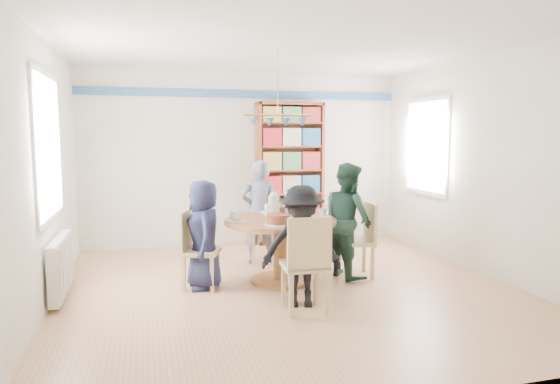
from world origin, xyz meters
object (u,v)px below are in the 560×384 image
object	(u,v)px
dining_table	(280,235)
chair_right	(362,236)
chair_far	(265,223)
person_left	(204,235)
person_far	(260,212)
chair_near	(307,260)
person_near	(301,246)
chair_left	(194,246)
person_right	(348,220)
radiator	(61,266)
bookshelf	(290,174)

from	to	relation	value
dining_table	chair_right	xyz separation A→B (m)	(1.03, -0.01, -0.06)
chair_far	person_left	bearing A→B (deg)	-132.90
chair_far	person_far	bearing A→B (deg)	-135.85
chair_far	chair_near	xyz separation A→B (m)	(-0.09, -2.09, 0.00)
chair_near	person_left	bearing A→B (deg)	128.58
person_far	dining_table	bearing A→B (deg)	98.53
chair_near	person_near	bearing A→B (deg)	85.51
chair_far	person_far	distance (m)	0.22
dining_table	chair_near	size ratio (longest dim) A/B	1.36
chair_left	chair_right	world-z (taller)	chair_right
chair_far	chair_near	bearing A→B (deg)	-92.36
person_right	person_near	size ratio (longest dim) A/B	1.14
chair_right	person_near	xyz separation A→B (m)	(-1.04, -0.84, 0.12)
chair_right	person_near	distance (m)	1.34
radiator	person_far	distance (m)	2.54
chair_far	person_near	bearing A→B (deg)	-92.11
person_right	bookshelf	distance (m)	2.09
radiator	chair_far	distance (m)	2.64
person_far	bookshelf	bearing A→B (deg)	-117.15
chair_near	person_left	size ratio (longest dim) A/B	0.78
chair_near	person_far	bearing A→B (deg)	90.20
person_far	person_right	bearing A→B (deg)	140.83
person_far	person_near	world-z (taller)	person_far
chair_left	person_right	size ratio (longest dim) A/B	0.63
chair_left	radiator	bearing A→B (deg)	-179.61
chair_left	chair_near	size ratio (longest dim) A/B	0.92
radiator	chair_left	bearing A→B (deg)	0.39
chair_near	person_left	world-z (taller)	person_left
person_left	person_far	distance (m)	1.26
chair_near	person_right	size ratio (longest dim) A/B	0.69
person_left	person_right	distance (m)	1.74
person_near	bookshelf	distance (m)	3.05
chair_right	person_far	bearing A→B (deg)	138.56
bookshelf	person_far	bearing A→B (deg)	-123.50
radiator	chair_far	bearing A→B (deg)	22.14
dining_table	person_far	world-z (taller)	person_far
dining_table	chair_far	world-z (taller)	chair_far
chair_left	person_far	xyz separation A→B (m)	(0.95, 0.89, 0.21)
chair_right	bookshelf	size ratio (longest dim) A/B	0.40
chair_left	chair_right	size ratio (longest dim) A/B	0.98
person_left	person_right	bearing A→B (deg)	89.04
person_right	bookshelf	bearing A→B (deg)	-7.02
radiator	chair_right	distance (m)	3.42
bookshelf	chair_right	bearing A→B (deg)	-81.48
radiator	person_far	world-z (taller)	person_far
radiator	bookshelf	xyz separation A→B (m)	(3.10, 2.04, 0.74)
radiator	dining_table	size ratio (longest dim) A/B	0.77
person_left	person_near	xyz separation A→B (m)	(0.88, -0.85, 0.00)
chair_near	chair_right	bearing A→B (deg)	45.15
person_right	chair_far	bearing A→B (deg)	27.77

